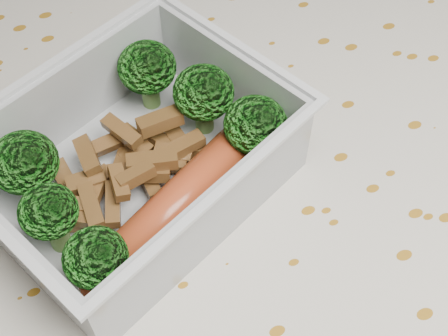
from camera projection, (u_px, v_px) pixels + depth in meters
name	position (u px, v px, depth m)	size (l,w,h in m)	color
dining_table	(221.00, 259.00, 0.45)	(1.40, 0.90, 0.75)	brown
tablecloth	(221.00, 224.00, 0.41)	(1.46, 0.96, 0.19)	beige
lunch_container	(136.00, 167.00, 0.37)	(0.22, 0.19, 0.06)	silver
broccoli_florets	(138.00, 141.00, 0.36)	(0.17, 0.15, 0.05)	#608C3F
meat_pile	(127.00, 167.00, 0.37)	(0.10, 0.08, 0.03)	brown
sausage	(184.00, 200.00, 0.36)	(0.14, 0.09, 0.03)	#B1411F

